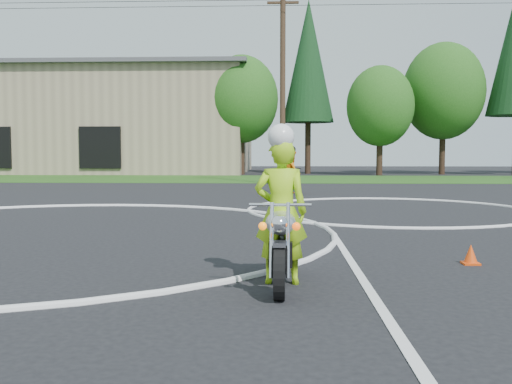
{
  "coord_description": "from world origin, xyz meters",
  "views": [
    {
      "loc": [
        4.93,
        -8.36,
        1.66
      ],
      "look_at": [
        4.58,
        -0.3,
        1.1
      ],
      "focal_mm": 40.0,
      "sensor_mm": 36.0,
      "label": 1
    }
  ],
  "objects": [
    {
      "name": "grass_strip",
      "position": [
        0.0,
        27.0,
        0.01
      ],
      "size": [
        120.0,
        10.0,
        0.02
      ],
      "primitive_type": "cube",
      "color": "#1E4714",
      "rests_on": "ground"
    },
    {
      "name": "course_markings",
      "position": [
        2.17,
        4.35,
        0.01
      ],
      "size": [
        19.05,
        19.05,
        0.12
      ],
      "color": "silver",
      "rests_on": "ground"
    },
    {
      "name": "primary_motorcycle",
      "position": [
        4.94,
        -1.34,
        0.53
      ],
      "size": [
        0.72,
        2.07,
        1.09
      ],
      "rotation": [
        0.0,
        0.0,
        -0.02
      ],
      "color": "black",
      "rests_on": "ground"
    },
    {
      "name": "rider_primary_grp",
      "position": [
        4.93,
        -1.21,
        0.97
      ],
      "size": [
        0.68,
        0.45,
        2.02
      ],
      "rotation": [
        0.0,
        0.0,
        -0.02
      ],
      "color": "#9CD716",
      "rests_on": "ground"
    },
    {
      "name": "rider_second_grp",
      "position": [
        5.37,
        14.59,
        0.68
      ],
      "size": [
        0.73,
        2.01,
        1.93
      ],
      "rotation": [
        0.0,
        0.0,
        0.02
      ],
      "color": "black",
      "rests_on": "ground"
    },
    {
      "name": "traffic_cones",
      "position": [
        4.85,
        3.05,
        0.14
      ],
      "size": [
        18.61,
        13.41,
        0.3
      ],
      "color": "#E6420C",
      "rests_on": "ground"
    },
    {
      "name": "warehouse",
      "position": [
        -18.0,
        39.99,
        4.16
      ],
      "size": [
        41.0,
        17.0,
        8.3
      ],
      "color": "tan",
      "rests_on": "ground"
    },
    {
      "name": "treeline",
      "position": [
        14.78,
        34.61,
        6.62
      ],
      "size": [
        38.2,
        8.1,
        14.52
      ],
      "color": "#382619",
      "rests_on": "ground"
    },
    {
      "name": "utility_poles",
      "position": [
        5.0,
        21.0,
        5.2
      ],
      "size": [
        41.6,
        1.12,
        10.0
      ],
      "color": "#473321",
      "rests_on": "ground"
    }
  ]
}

